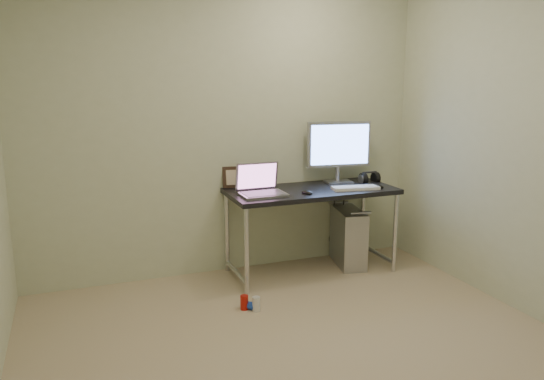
{
  "coord_description": "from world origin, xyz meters",
  "views": [
    {
      "loc": [
        -1.28,
        -2.62,
        1.71
      ],
      "look_at": [
        0.14,
        1.08,
        0.85
      ],
      "focal_mm": 35.0,
      "sensor_mm": 36.0,
      "label": 1
    }
  ],
  "objects": [
    {
      "name": "cable_b",
      "position": [
        1.09,
        1.68,
        0.38
      ],
      "size": [
        0.02,
        0.11,
        0.71
      ],
      "primitive_type": "cylinder",
      "rotation": [
        0.14,
        0.0,
        0.09
      ],
      "color": "black",
      "rests_on": "ground"
    },
    {
      "name": "can_blue",
      "position": [
        -0.12,
        0.88,
        0.03
      ],
      "size": [
        0.12,
        0.12,
        0.06
      ],
      "primitive_type": "cylinder",
      "rotation": [
        1.57,
        0.0,
        0.76
      ],
      "color": "#1C42B5",
      "rests_on": "ground"
    },
    {
      "name": "cable_a",
      "position": [
        1.0,
        1.7,
        0.4
      ],
      "size": [
        0.01,
        0.16,
        0.69
      ],
      "primitive_type": "cylinder",
      "rotation": [
        0.21,
        0.0,
        0.0
      ],
      "color": "black",
      "rests_on": "ground"
    },
    {
      "name": "picture_frame",
      "position": [
        0.05,
        1.72,
        0.84
      ],
      "size": [
        0.24,
        0.09,
        0.19
      ],
      "primitive_type": "cube",
      "rotation": [
        -0.21,
        0.0,
        -0.12
      ],
      "color": "black",
      "rests_on": "desk"
    },
    {
      "name": "floor",
      "position": [
        0.0,
        0.0,
        0.0
      ],
      "size": [
        3.5,
        3.5,
        0.0
      ],
      "primitive_type": "plane",
      "color": "tan",
      "rests_on": "ground"
    },
    {
      "name": "monitor",
      "position": [
        0.99,
        1.6,
        1.07
      ],
      "size": [
        0.59,
        0.2,
        0.56
      ],
      "rotation": [
        0.0,
        0.0,
        -0.13
      ],
      "color": "#ABAAB1",
      "rests_on": "desk"
    },
    {
      "name": "keyboard",
      "position": [
        0.99,
        1.28,
        0.76
      ],
      "size": [
        0.42,
        0.19,
        0.02
      ],
      "primitive_type": "cube",
      "rotation": [
        0.0,
        0.0,
        -0.16
      ],
      "color": "white",
      "rests_on": "desk"
    },
    {
      "name": "desk",
      "position": [
        0.64,
        1.43,
        0.66
      ],
      "size": [
        1.45,
        0.64,
        0.75
      ],
      "color": "black",
      "rests_on": "ground"
    },
    {
      "name": "webcam",
      "position": [
        0.28,
        1.7,
        0.84
      ],
      "size": [
        0.05,
        0.04,
        0.12
      ],
      "rotation": [
        0.0,
        0.0,
        0.23
      ],
      "color": "silver",
      "rests_on": "desk"
    },
    {
      "name": "can_red",
      "position": [
        -0.15,
        0.89,
        0.05
      ],
      "size": [
        0.07,
        0.07,
        0.11
      ],
      "primitive_type": "cylinder",
      "rotation": [
        0.0,
        0.0,
        -0.11
      ],
      "color": "#B1150C",
      "rests_on": "ground"
    },
    {
      "name": "tower_computer",
      "position": [
        1.05,
        1.48,
        0.26
      ],
      "size": [
        0.31,
        0.53,
        0.55
      ],
      "rotation": [
        0.0,
        0.0,
        -0.21
      ],
      "color": "#AFB0B5",
      "rests_on": "ground"
    },
    {
      "name": "can_white",
      "position": [
        -0.08,
        0.83,
        0.05
      ],
      "size": [
        0.08,
        0.08,
        0.11
      ],
      "primitive_type": "cylinder",
      "rotation": [
        0.0,
        0.0,
        -0.31
      ],
      "color": "silver",
      "rests_on": "ground"
    },
    {
      "name": "headphones",
      "position": [
        1.27,
        1.52,
        0.78
      ],
      "size": [
        0.18,
        0.11,
        0.12
      ],
      "rotation": [
        0.0,
        0.0,
        0.01
      ],
      "color": "black",
      "rests_on": "desk"
    },
    {
      "name": "wall_back",
      "position": [
        0.0,
        1.75,
        1.25
      ],
      "size": [
        3.5,
        0.02,
        2.5
      ],
      "primitive_type": "cube",
      "color": "beige",
      "rests_on": "ground"
    },
    {
      "name": "mouse_left",
      "position": [
        0.53,
        1.27,
        0.77
      ],
      "size": [
        0.1,
        0.12,
        0.04
      ],
      "primitive_type": "ellipsoid",
      "rotation": [
        0.0,
        0.0,
        0.32
      ],
      "color": "black",
      "rests_on": "desk"
    },
    {
      "name": "laptop",
      "position": [
        0.16,
        1.39,
        0.81
      ],
      "size": [
        0.37,
        0.3,
        0.25
      ],
      "rotation": [
        0.0,
        0.0,
        0.01
      ],
      "color": "#ABAAB1",
      "rests_on": "desk"
    },
    {
      "name": "mouse_right",
      "position": [
        1.2,
        1.27,
        0.77
      ],
      "size": [
        0.11,
        0.14,
        0.04
      ],
      "primitive_type": "ellipsoid",
      "rotation": [
        0.0,
        0.0,
        0.31
      ],
      "color": "black",
      "rests_on": "desk"
    }
  ]
}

